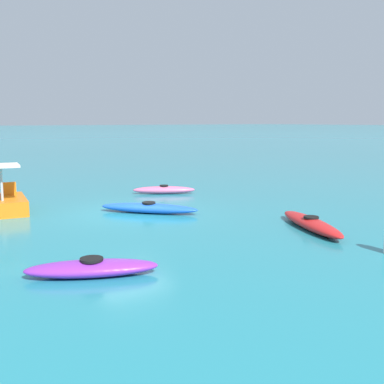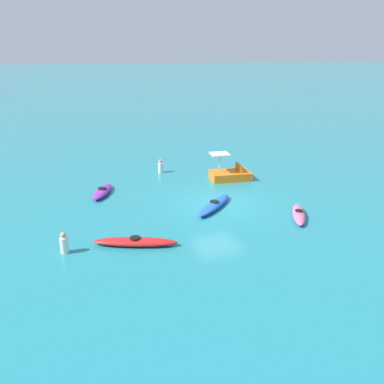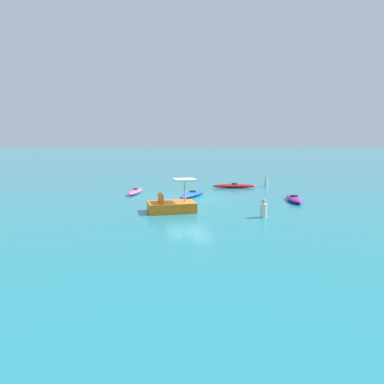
{
  "view_description": "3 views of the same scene",
  "coord_description": "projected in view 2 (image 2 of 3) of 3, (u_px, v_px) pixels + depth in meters",
  "views": [
    {
      "loc": [
        7.22,
        13.67,
        3.05
      ],
      "look_at": [
        -1.44,
        1.65,
        0.78
      ],
      "focal_mm": 43.55,
      "sensor_mm": 36.0,
      "label": 1
    },
    {
      "loc": [
        -17.23,
        8.41,
        7.38
      ],
      "look_at": [
        1.28,
        0.91,
        0.32
      ],
      "focal_mm": 36.75,
      "sensor_mm": 36.0,
      "label": 2
    },
    {
      "loc": [
        19.08,
        -8.24,
        3.5
      ],
      "look_at": [
        1.02,
        -0.3,
        0.56
      ],
      "focal_mm": 30.69,
      "sensor_mm": 36.0,
      "label": 3
    }
  ],
  "objects": [
    {
      "name": "ground_plane",
      "position": [
        217.0,
        203.0,
        20.5
      ],
      "size": [
        600.0,
        600.0,
        0.0
      ],
      "primitive_type": "plane",
      "color": "teal"
    },
    {
      "name": "kayak_blue",
      "position": [
        214.0,
        205.0,
        19.82
      ],
      "size": [
        2.72,
        3.0,
        0.37
      ],
      "color": "blue",
      "rests_on": "ground_plane"
    },
    {
      "name": "kayak_pink",
      "position": [
        299.0,
        214.0,
        18.66
      ],
      "size": [
        2.5,
        1.88,
        0.37
      ],
      "color": "pink",
      "rests_on": "ground_plane"
    },
    {
      "name": "kayak_red",
      "position": [
        135.0,
        242.0,
        15.92
      ],
      "size": [
        2.0,
        3.41,
        0.37
      ],
      "color": "red",
      "rests_on": "ground_plane"
    },
    {
      "name": "kayak_purple",
      "position": [
        102.0,
        191.0,
        21.74
      ],
      "size": [
        2.67,
        1.82,
        0.37
      ],
      "color": "purple",
      "rests_on": "ground_plane"
    },
    {
      "name": "pedal_boat_orange",
      "position": [
        230.0,
        174.0,
        24.27
      ],
      "size": [
        1.91,
        2.65,
        1.68
      ],
      "color": "orange",
      "rests_on": "ground_plane"
    },
    {
      "name": "person_near_shore",
      "position": [
        64.0,
        244.0,
        15.26
      ],
      "size": [
        0.37,
        0.37,
        0.88
      ],
      "color": "silver",
      "rests_on": "ground_plane"
    },
    {
      "name": "person_by_kayaks",
      "position": [
        161.0,
        167.0,
        25.64
      ],
      "size": [
        0.42,
        0.42,
        0.88
      ],
      "color": "silver",
      "rests_on": "ground_plane"
    }
  ]
}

